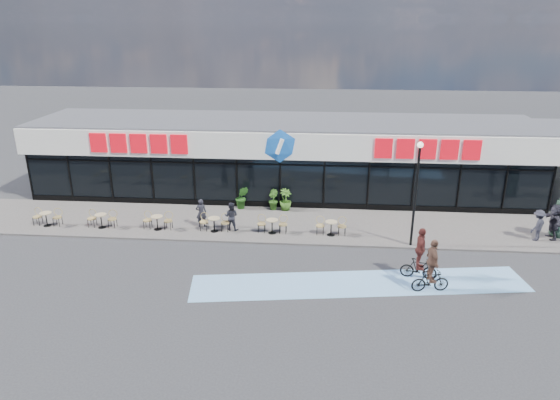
% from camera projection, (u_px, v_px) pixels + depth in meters
% --- Properties ---
extents(ground, '(120.00, 120.00, 0.00)m').
position_uv_depth(ground, '(268.00, 263.00, 22.55)').
color(ground, '#28282B').
rests_on(ground, ground).
extents(sidewalk, '(44.00, 5.00, 0.10)m').
position_uv_depth(sidewalk, '(277.00, 224.00, 26.75)').
color(sidewalk, '#5A5450').
rests_on(sidewalk, ground).
extents(bike_lane, '(14.17, 4.13, 0.01)m').
position_uv_depth(bike_lane, '(359.00, 283.00, 20.84)').
color(bike_lane, '#6C9FCD').
rests_on(bike_lane, ground).
extents(building, '(30.60, 6.57, 4.75)m').
position_uv_depth(building, '(284.00, 157.00, 31.05)').
color(building, black).
rests_on(building, ground).
extents(lamp_post, '(0.28, 0.28, 5.11)m').
position_uv_depth(lamp_post, '(416.00, 185.00, 23.12)').
color(lamp_post, black).
rests_on(lamp_post, sidewalk).
extents(bistro_set_0, '(1.54, 0.62, 0.90)m').
position_uv_depth(bistro_set_0, '(47.00, 217.00, 26.34)').
color(bistro_set_0, tan).
rests_on(bistro_set_0, sidewalk).
extents(bistro_set_1, '(1.54, 0.62, 0.90)m').
position_uv_depth(bistro_set_1, '(102.00, 219.00, 26.11)').
color(bistro_set_1, tan).
rests_on(bistro_set_1, sidewalk).
extents(bistro_set_2, '(1.54, 0.62, 0.90)m').
position_uv_depth(bistro_set_2, '(158.00, 221.00, 25.88)').
color(bistro_set_2, tan).
rests_on(bistro_set_2, sidewalk).
extents(bistro_set_3, '(1.54, 0.62, 0.90)m').
position_uv_depth(bistro_set_3, '(214.00, 222.00, 25.65)').
color(bistro_set_3, tan).
rests_on(bistro_set_3, sidewalk).
extents(bistro_set_4, '(1.54, 0.62, 0.90)m').
position_uv_depth(bistro_set_4, '(272.00, 224.00, 25.42)').
color(bistro_set_4, tan).
rests_on(bistro_set_4, sidewalk).
extents(bistro_set_5, '(1.54, 0.62, 0.90)m').
position_uv_depth(bistro_set_5, '(331.00, 226.00, 25.20)').
color(bistro_set_5, tan).
rests_on(bistro_set_5, sidewalk).
extents(potted_plant_left, '(0.75, 0.80, 1.16)m').
position_uv_depth(potted_plant_left, '(273.00, 200.00, 28.52)').
color(potted_plant_left, '#234714').
rests_on(potted_plant_left, sidewalk).
extents(potted_plant_mid, '(0.78, 0.65, 1.34)m').
position_uv_depth(potted_plant_mid, '(242.00, 197.00, 28.61)').
color(potted_plant_mid, '#1C4413').
rests_on(potted_plant_mid, sidewalk).
extents(potted_plant_right, '(0.97, 0.97, 1.23)m').
position_uv_depth(potted_plant_right, '(285.00, 200.00, 28.40)').
color(potted_plant_right, '#315A19').
rests_on(potted_plant_right, sidewalk).
extents(patron_left, '(0.63, 0.50, 1.52)m').
position_uv_depth(patron_left, '(201.00, 213.00, 26.08)').
color(patron_left, black).
rests_on(patron_left, sidewalk).
extents(patron_right, '(0.80, 0.66, 1.51)m').
position_uv_depth(patron_right, '(231.00, 216.00, 25.64)').
color(patron_right, black).
rests_on(patron_right, sidewalk).
extents(pedestrian_a, '(0.56, 1.67, 1.79)m').
position_uv_depth(pedestrian_a, '(554.00, 221.00, 24.61)').
color(pedestrian_a, '#222129').
rests_on(pedestrian_a, sidewalk).
extents(pedestrian_b, '(0.70, 1.01, 1.97)m').
position_uv_depth(pedestrian_b, '(559.00, 218.00, 24.77)').
color(pedestrian_b, black).
rests_on(pedestrian_b, sidewalk).
extents(pedestrian_c, '(1.15, 1.12, 1.58)m').
position_uv_depth(pedestrian_c, '(538.00, 225.00, 24.44)').
color(pedestrian_c, '#212129').
rests_on(pedestrian_c, sidewalk).
extents(cyclist_a, '(1.59, 1.13, 2.28)m').
position_uv_depth(cyclist_a, '(432.00, 269.00, 19.91)').
color(cyclist_a, black).
rests_on(cyclist_a, ground).
extents(cyclist_b, '(1.57, 1.15, 2.30)m').
position_uv_depth(cyclist_b, '(420.00, 257.00, 20.93)').
color(cyclist_b, black).
rests_on(cyclist_b, ground).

